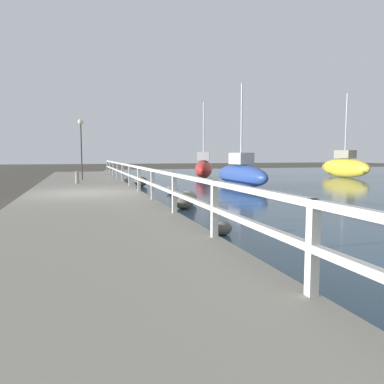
{
  "coord_description": "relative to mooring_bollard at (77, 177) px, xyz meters",
  "views": [
    {
      "loc": [
        -0.15,
        -13.8,
        1.69
      ],
      "look_at": [
        2.86,
        -3.8,
        0.66
      ],
      "focal_mm": 35.0,
      "sensor_mm": 36.0,
      "label": 1
    }
  ],
  "objects": [
    {
      "name": "boulder_mid_strip",
      "position": [
        2.79,
        4.08,
        -0.47
      ],
      "size": [
        0.47,
        0.42,
        0.35
      ],
      "color": "gray",
      "rests_on": "ground"
    },
    {
      "name": "boulder_water_edge",
      "position": [
        3.66,
        -6.36,
        -0.41
      ],
      "size": [
        0.62,
        0.56,
        0.47
      ],
      "color": "gray",
      "rests_on": "ground"
    },
    {
      "name": "sailboat_blue",
      "position": [
        8.35,
        -0.28,
        0.06
      ],
      "size": [
        1.28,
        5.52,
        5.39
      ],
      "rotation": [
        0.0,
        0.0,
        0.03
      ],
      "color": "#2D4C9E",
      "rests_on": "water_surface"
    },
    {
      "name": "boulder_downstream",
      "position": [
        2.99,
        -11.33,
        -0.49
      ],
      "size": [
        0.39,
        0.35,
        0.3
      ],
      "color": "#666056",
      "rests_on": "ground"
    },
    {
      "name": "boulder_near_dock",
      "position": [
        3.24,
        -7.34,
        -0.38
      ],
      "size": [
        0.7,
        0.63,
        0.53
      ],
      "color": "slate",
      "rests_on": "ground"
    },
    {
      "name": "sailboat_red",
      "position": [
        8.78,
        7.26,
        0.13
      ],
      "size": [
        2.74,
        4.66,
        5.44
      ],
      "rotation": [
        0.0,
        0.0,
        -0.36
      ],
      "color": "red",
      "rests_on": "water_surface"
    },
    {
      "name": "dock_lamp",
      "position": [
        0.24,
        2.84,
        2.26
      ],
      "size": [
        0.3,
        0.3,
        3.29
      ],
      "color": "#2D2D33",
      "rests_on": "dock_walkway"
    },
    {
      "name": "railing",
      "position": [
        2.22,
        -4.8,
        0.34
      ],
      "size": [
        0.1,
        32.5,
        0.93
      ],
      "color": "silver",
      "rests_on": "dock_walkway"
    },
    {
      "name": "dock_walkway",
      "position": [
        0.27,
        -4.8,
        -0.47
      ],
      "size": [
        4.09,
        36.0,
        0.35
      ],
      "color": "gray",
      "rests_on": "ground"
    },
    {
      "name": "mooring_bollard",
      "position": [
        0.0,
        0.0,
        0.0
      ],
      "size": [
        0.19,
        0.19,
        0.59
      ],
      "color": "gray",
      "rests_on": "dock_walkway"
    },
    {
      "name": "sailboat_yellow",
      "position": [
        19.5,
        5.4,
        0.18
      ],
      "size": [
        1.23,
        5.12,
        6.28
      ],
      "rotation": [
        0.0,
        0.0,
        0.03
      ],
      "color": "gold",
      "rests_on": "water_surface"
    },
    {
      "name": "ground_plane",
      "position": [
        0.27,
        -4.8,
        -0.64
      ],
      "size": [
        120.0,
        120.0,
        0.0
      ],
      "primitive_type": "plane",
      "color": "#4C473D"
    },
    {
      "name": "boulder_far_strip",
      "position": [
        3.27,
        1.46,
        -0.37
      ],
      "size": [
        0.72,
        0.65,
        0.54
      ],
      "color": "#666056",
      "rests_on": "ground"
    },
    {
      "name": "boulder_upstream",
      "position": [
        3.95,
        -2.78,
        -0.45
      ],
      "size": [
        0.5,
        0.45,
        0.38
      ],
      "color": "slate",
      "rests_on": "ground"
    }
  ]
}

